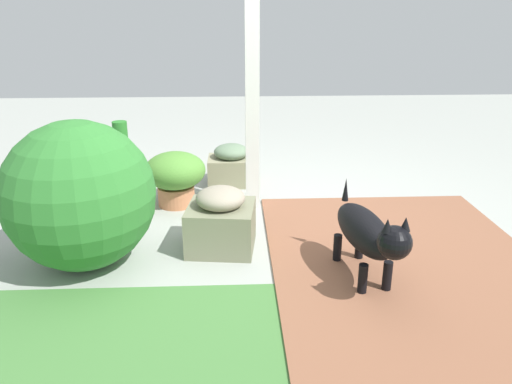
# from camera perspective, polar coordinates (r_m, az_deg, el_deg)

# --- Properties ---
(ground_plane) EXTENTS (12.00, 12.00, 0.00)m
(ground_plane) POSITION_cam_1_polar(r_m,az_deg,el_deg) (4.05, 3.31, -3.17)
(ground_plane) COLOR #A1A59D
(brick_path) EXTENTS (1.80, 2.40, 0.02)m
(brick_path) POSITION_cam_1_polar(r_m,az_deg,el_deg) (3.52, 16.73, -7.71)
(brick_path) COLOR brown
(brick_path) RESTS_ON ground
(porch_pillar) EXTENTS (0.11, 0.11, 2.37)m
(porch_pillar) POSITION_cam_1_polar(r_m,az_deg,el_deg) (4.02, -0.45, 14.22)
(porch_pillar) COLOR white
(porch_pillar) RESTS_ON ground
(stone_planter_nearest) EXTENTS (0.45, 0.36, 0.39)m
(stone_planter_nearest) POSITION_cam_1_polar(r_m,az_deg,el_deg) (4.82, -2.82, 3.05)
(stone_planter_nearest) COLOR gray
(stone_planter_nearest) RESTS_ON ground
(stone_planter_mid) EXTENTS (0.50, 0.49, 0.46)m
(stone_planter_mid) POSITION_cam_1_polar(r_m,az_deg,el_deg) (3.51, -4.01, -3.32)
(stone_planter_mid) COLOR gray
(stone_planter_mid) RESTS_ON ground
(round_shrub) EXTENTS (0.97, 0.97, 0.97)m
(round_shrub) POSITION_cam_1_polar(r_m,az_deg,el_deg) (3.38, -19.47, -0.37)
(round_shrub) COLOR #2F782F
(round_shrub) RESTS_ON ground
(terracotta_pot_broad) EXTENTS (0.52, 0.52, 0.47)m
(terracotta_pot_broad) POSITION_cam_1_polar(r_m,az_deg,el_deg) (4.31, -9.19, 1.97)
(terracotta_pot_broad) COLOR #C0754E
(terracotta_pot_broad) RESTS_ON ground
(terracotta_pot_tall) EXTENTS (0.24, 0.24, 0.66)m
(terracotta_pot_tall) POSITION_cam_1_polar(r_m,az_deg,el_deg) (4.73, -14.87, 2.75)
(terracotta_pot_tall) COLOR #AD5745
(terracotta_pot_tall) RESTS_ON ground
(dog) EXTENTS (0.33, 0.83, 0.57)m
(dog) POSITION_cam_1_polar(r_m,az_deg,el_deg) (3.11, 12.60, -4.57)
(dog) COLOR black
(dog) RESTS_ON ground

